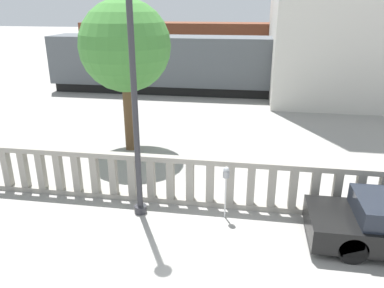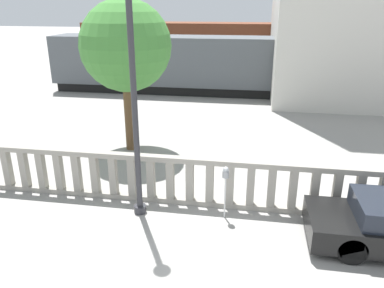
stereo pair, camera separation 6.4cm
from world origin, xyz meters
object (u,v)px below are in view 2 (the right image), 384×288
object	(u,v)px
train_near	(209,64)
tree_left	(126,47)
lamppost	(132,68)
parking_meter	(226,177)
train_far	(203,47)

from	to	relation	value
train_near	tree_left	distance (m)	10.12
lamppost	parking_meter	bearing A→B (deg)	3.27
lamppost	tree_left	bearing A→B (deg)	110.75
lamppost	tree_left	distance (m)	4.72
parking_meter	train_far	world-z (taller)	train_far
train_near	train_far	xyz separation A→B (m)	(-1.36, 7.25, 0.22)
train_near	lamppost	bearing A→B (deg)	-90.08
train_far	lamppost	bearing A→B (deg)	-86.42
parking_meter	tree_left	world-z (taller)	tree_left
lamppost	train_far	bearing A→B (deg)	93.58
lamppost	parking_meter	xyz separation A→B (m)	(2.21, 0.13, -2.64)
lamppost	parking_meter	world-z (taller)	lamppost
tree_left	parking_meter	bearing A→B (deg)	-47.85
tree_left	train_far	bearing A→B (deg)	88.89
train_near	train_far	bearing A→B (deg)	100.63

